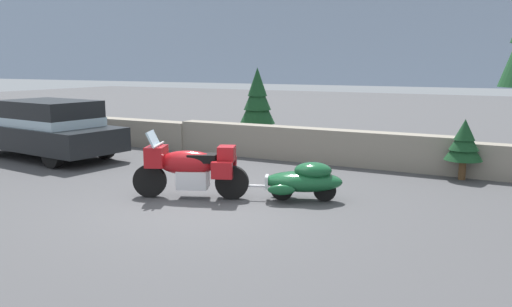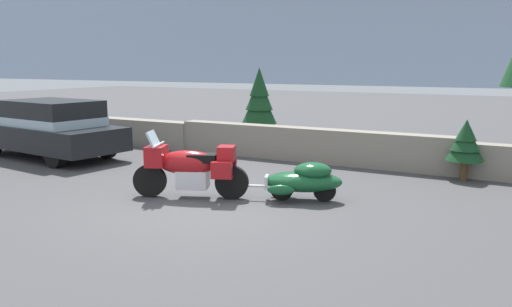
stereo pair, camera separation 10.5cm
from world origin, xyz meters
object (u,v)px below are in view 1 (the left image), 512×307
suv_at_left_edge (47,128)px  car_shaped_trailer (304,180)px  pine_tree_secondary (257,99)px  touring_motorcycle (190,167)px

suv_at_left_edge → car_shaped_trailer: bearing=-6.5°
suv_at_left_edge → pine_tree_secondary: (4.57, 3.99, 0.74)m
touring_motorcycle → suv_at_left_edge: 6.37m
car_shaped_trailer → suv_at_left_edge: size_ratio=0.44×
car_shaped_trailer → pine_tree_secondary: 6.21m
touring_motorcycle → suv_at_left_edge: (-6.11, 1.79, 0.22)m
pine_tree_secondary → car_shaped_trailer: bearing=-53.8°
touring_motorcycle → suv_at_left_edge: size_ratio=0.44×
car_shaped_trailer → pine_tree_secondary: pine_tree_secondary is taller
suv_at_left_edge → pine_tree_secondary: bearing=41.1°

